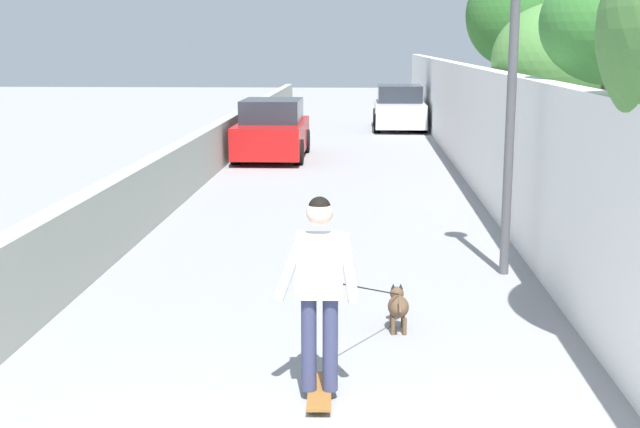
% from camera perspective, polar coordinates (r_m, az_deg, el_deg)
% --- Properties ---
extents(ground_plane, '(80.00, 80.00, 0.00)m').
position_cam_1_polar(ground_plane, '(18.77, 1.18, 2.31)').
color(ground_plane, gray).
extents(wall_left, '(48.00, 0.30, 1.08)m').
position_cam_1_polar(wall_left, '(17.08, -9.07, 3.10)').
color(wall_left, '#999E93').
rests_on(wall_left, ground).
extents(fence_right, '(48.00, 0.30, 2.48)m').
position_cam_1_polar(fence_right, '(16.79, 11.22, 5.29)').
color(fence_right, white).
rests_on(fence_right, ground).
extents(tree_right_near, '(2.80, 2.80, 3.81)m').
position_cam_1_polar(tree_right_near, '(17.98, 15.96, 9.91)').
color(tree_right_near, brown).
rests_on(tree_right_near, ground).
extents(tree_right_far, '(2.66, 2.66, 5.12)m').
position_cam_1_polar(tree_right_far, '(23.89, 13.03, 12.87)').
color(tree_right_far, brown).
rests_on(tree_right_far, ground).
extents(tree_right_distant, '(2.05, 2.05, 4.11)m').
position_cam_1_polar(tree_right_distant, '(12.51, 19.27, 11.82)').
color(tree_right_distant, brown).
rests_on(tree_right_distant, ground).
extents(lamp_post, '(0.36, 0.36, 4.01)m').
position_cam_1_polar(lamp_post, '(11.01, 12.87, 10.13)').
color(lamp_post, '#4C4C51').
rests_on(lamp_post, ground).
extents(skateboard, '(0.81, 0.22, 0.08)m').
position_cam_1_polar(skateboard, '(7.34, -0.03, -11.86)').
color(skateboard, brown).
rests_on(skateboard, ground).
extents(person_skateboarder, '(0.23, 0.71, 1.67)m').
position_cam_1_polar(person_skateboarder, '(7.01, -0.03, -4.38)').
color(person_skateboarder, '#333859').
rests_on(person_skateboarder, skateboard).
extents(dog, '(2.09, 0.86, 1.06)m').
position_cam_1_polar(dog, '(8.95, 5.25, -6.13)').
color(dog, brown).
rests_on(dog, ground).
extents(car_near, '(3.92, 1.80, 1.54)m').
position_cam_1_polar(car_near, '(22.33, -3.24, 5.60)').
color(car_near, '#B71414').
rests_on(car_near, ground).
extents(car_far, '(4.04, 1.80, 1.54)m').
position_cam_1_polar(car_far, '(30.13, 5.36, 7.07)').
color(car_far, silver).
rests_on(car_far, ground).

